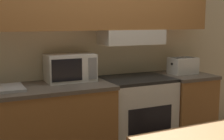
# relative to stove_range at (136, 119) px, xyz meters

# --- Properties ---
(wall_back) EXTENTS (5.12, 0.38, 2.55)m
(wall_back) POSITION_rel_stove_range_xyz_m (-0.46, 0.22, 1.06)
(wall_back) COLOR beige
(wall_back) RESTS_ON ground_plane
(lower_counter_main) EXTENTS (1.47, 0.63, 0.93)m
(lower_counter_main) POSITION_rel_stove_range_xyz_m (-1.10, -0.02, 0.00)
(lower_counter_main) COLOR #A36B38
(lower_counter_main) RESTS_ON ground_plane
(lower_counter_right_stub) EXTENTS (0.53, 0.63, 0.93)m
(lower_counter_right_stub) POSITION_rel_stove_range_xyz_m (0.63, -0.02, 0.00)
(lower_counter_right_stub) COLOR #A36B38
(lower_counter_right_stub) RESTS_ON ground_plane
(stove_range) EXTENTS (0.73, 0.59, 0.93)m
(stove_range) POSITION_rel_stove_range_xyz_m (0.00, 0.00, 0.00)
(stove_range) COLOR white
(stove_range) RESTS_ON ground_plane
(microwave) EXTENTS (0.49, 0.31, 0.28)m
(microwave) POSITION_rel_stove_range_xyz_m (-0.71, 0.12, 0.60)
(microwave) COLOR white
(microwave) RESTS_ON lower_counter_main
(toaster) EXTENTS (0.32, 0.22, 0.19)m
(toaster) POSITION_rel_stove_range_xyz_m (0.62, 0.00, 0.56)
(toaster) COLOR white
(toaster) RESTS_ON lower_counter_right_stub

